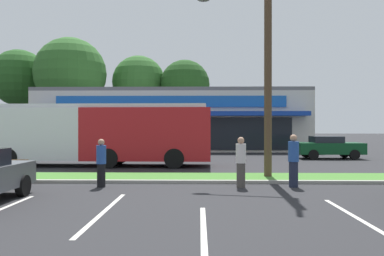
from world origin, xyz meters
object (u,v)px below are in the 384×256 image
at_px(bus_stop_bench, 7,172).
at_px(car_2, 329,147).
at_px(car_1, 101,146).
at_px(utility_pole, 264,39).
at_px(city_bus, 97,133).
at_px(pedestrian_mid, 241,162).
at_px(pedestrian_near_bench, 294,161).
at_px(pedestrian_by_pole, 101,163).

xyz_separation_m(bus_stop_bench, car_2, (15.13, 12.06, 0.26)).
height_order(car_1, car_2, car_1).
relative_size(utility_pole, city_bus, 0.86).
bearing_deg(car_1, city_bus, -77.56).
height_order(car_1, pedestrian_mid, pedestrian_mid).
bearing_deg(utility_pole, city_bus, 147.63).
bearing_deg(pedestrian_near_bench, pedestrian_by_pole, 98.18).
bearing_deg(bus_stop_bench, utility_pole, -167.42).
xyz_separation_m(car_1, car_2, (15.03, -0.43, -0.02)).
height_order(city_bus, pedestrian_mid, city_bus).
distance_m(city_bus, car_2, 14.74).
height_order(bus_stop_bench, car_1, car_1).
bearing_deg(pedestrian_by_pole, car_2, -14.33).
bearing_deg(city_bus, car_2, -159.09).
bearing_deg(car_1, pedestrian_by_pole, -75.61).
height_order(city_bus, bus_stop_bench, city_bus).
xyz_separation_m(pedestrian_by_pole, pedestrian_mid, (4.80, -0.02, 0.04)).
bearing_deg(car_1, pedestrian_mid, -57.51).
xyz_separation_m(city_bus, car_2, (13.86, 4.91, -1.00)).
bearing_deg(car_2, bus_stop_bench, -141.44).
bearing_deg(bus_stop_bench, city_bus, -100.10).
relative_size(city_bus, pedestrian_mid, 7.02).
bearing_deg(pedestrian_mid, car_2, 13.57).
relative_size(city_bus, pedestrian_by_pole, 7.32).
bearing_deg(pedestrian_near_bench, city_bus, 57.68).
bearing_deg(pedestrian_near_bench, car_2, -16.17).
xyz_separation_m(utility_pole, pedestrian_mid, (-1.16, -2.19, -4.68)).
relative_size(city_bus, car_1, 2.74).
relative_size(car_1, pedestrian_by_pole, 2.67).
distance_m(city_bus, pedestrian_by_pole, 7.60).
bearing_deg(pedestrian_mid, utility_pole, 15.51).
xyz_separation_m(utility_pole, pedestrian_near_bench, (0.66, -2.05, -4.64)).
bearing_deg(car_2, pedestrian_near_bench, -113.28).
bearing_deg(pedestrian_mid, city_bus, 86.76).
distance_m(bus_stop_bench, pedestrian_mid, 8.14).
bearing_deg(bus_stop_bench, car_2, -141.44).
height_order(city_bus, pedestrian_by_pole, city_bus).
height_order(car_2, pedestrian_near_bench, pedestrian_near_bench).
bearing_deg(pedestrian_near_bench, pedestrian_mid, 101.48).
distance_m(bus_stop_bench, car_2, 19.35).
bearing_deg(city_bus, car_1, -76.16).
distance_m(utility_pole, pedestrian_mid, 5.30).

